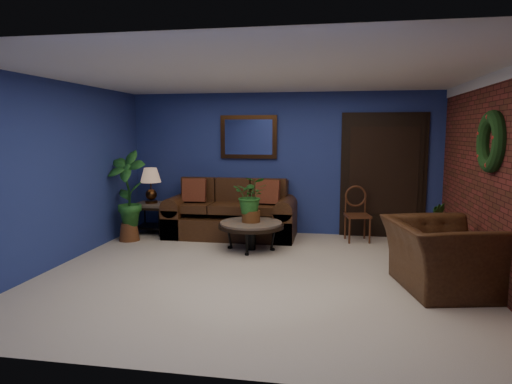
% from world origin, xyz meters
% --- Properties ---
extents(floor, '(5.50, 5.50, 0.00)m').
position_xyz_m(floor, '(0.00, 0.00, 0.00)').
color(floor, beige).
rests_on(floor, ground).
extents(wall_back, '(5.50, 0.04, 2.50)m').
position_xyz_m(wall_back, '(0.00, 2.50, 1.25)').
color(wall_back, navy).
rests_on(wall_back, ground).
extents(wall_left, '(0.04, 5.00, 2.50)m').
position_xyz_m(wall_left, '(-2.75, 0.00, 1.25)').
color(wall_left, navy).
rests_on(wall_left, ground).
extents(wall_right_brick, '(0.04, 5.00, 2.50)m').
position_xyz_m(wall_right_brick, '(2.75, 0.00, 1.25)').
color(wall_right_brick, maroon).
rests_on(wall_right_brick, ground).
extents(ceiling, '(5.50, 5.00, 0.02)m').
position_xyz_m(ceiling, '(0.00, 0.00, 2.50)').
color(ceiling, white).
rests_on(ceiling, wall_back).
extents(crown_molding, '(0.03, 5.00, 0.14)m').
position_xyz_m(crown_molding, '(2.72, 0.00, 2.43)').
color(crown_molding, white).
rests_on(crown_molding, wall_right_brick).
extents(wall_mirror, '(1.02, 0.06, 0.77)m').
position_xyz_m(wall_mirror, '(-0.60, 2.46, 1.72)').
color(wall_mirror, '#422511').
rests_on(wall_mirror, wall_back).
extents(closet_door, '(1.44, 0.06, 2.18)m').
position_xyz_m(closet_door, '(1.75, 2.47, 1.05)').
color(closet_door, black).
rests_on(closet_door, wall_back).
extents(wreath, '(0.16, 0.72, 0.72)m').
position_xyz_m(wreath, '(2.69, 0.05, 1.70)').
color(wreath, black).
rests_on(wreath, wall_right_brick).
extents(sofa, '(2.22, 0.96, 1.00)m').
position_xyz_m(sofa, '(-0.83, 2.08, 0.33)').
color(sofa, '#442813').
rests_on(sofa, ground).
extents(coffee_table, '(1.01, 1.01, 0.43)m').
position_xyz_m(coffee_table, '(-0.32, 1.20, 0.38)').
color(coffee_table, '#4C4843').
rests_on(coffee_table, ground).
extents(end_table, '(0.60, 0.60, 0.54)m').
position_xyz_m(end_table, '(-2.30, 2.05, 0.42)').
color(end_table, '#4C4843').
rests_on(end_table, ground).
extents(table_lamp, '(0.37, 0.37, 0.61)m').
position_xyz_m(table_lamp, '(-2.30, 2.05, 0.94)').
color(table_lamp, '#422511').
rests_on(table_lamp, end_table).
extents(side_chair, '(0.46, 0.46, 0.92)m').
position_xyz_m(side_chair, '(1.31, 2.12, 0.52)').
color(side_chair, '#502B17').
rests_on(side_chair, ground).
extents(armchair, '(1.31, 1.42, 0.79)m').
position_xyz_m(armchair, '(2.15, -0.19, 0.40)').
color(armchair, '#442813').
rests_on(armchair, ground).
extents(coffee_plant, '(0.55, 0.48, 0.70)m').
position_xyz_m(coffee_plant, '(-0.32, 1.20, 0.82)').
color(coffee_plant, brown).
rests_on(coffee_plant, coffee_table).
extents(floor_plant, '(0.40, 0.34, 0.80)m').
position_xyz_m(floor_plant, '(2.35, 1.29, 0.41)').
color(floor_plant, brown).
rests_on(floor_plant, ground).
extents(tall_plant, '(0.75, 0.58, 1.51)m').
position_xyz_m(tall_plant, '(-2.45, 1.44, 0.82)').
color(tall_plant, brown).
rests_on(tall_plant, ground).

